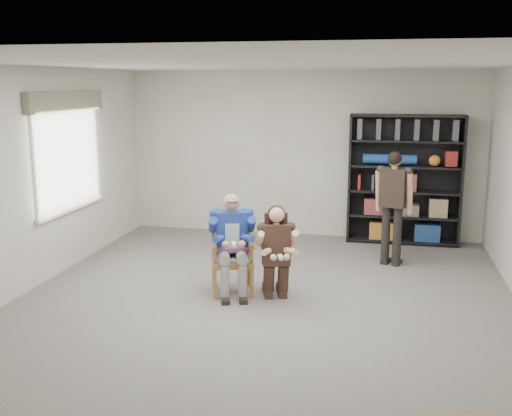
% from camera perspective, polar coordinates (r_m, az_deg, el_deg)
% --- Properties ---
extents(room_shell, '(6.00, 7.00, 2.80)m').
position_cam_1_polar(room_shell, '(6.84, 0.61, 1.79)').
color(room_shell, beige).
rests_on(room_shell, ground).
extents(floor, '(6.00, 7.00, 0.01)m').
position_cam_1_polar(floor, '(7.21, 0.58, -9.23)').
color(floor, slate).
rests_on(floor, ground).
extents(window_left, '(0.16, 2.00, 1.75)m').
position_cam_1_polar(window_left, '(8.77, -17.38, 5.00)').
color(window_left, silver).
rests_on(window_left, room_shell).
extents(armchair, '(0.70, 0.69, 0.98)m').
position_cam_1_polar(armchair, '(7.48, -2.28, -4.50)').
color(armchair, brown).
rests_on(armchair, floor).
extents(seated_man, '(0.75, 0.89, 1.27)m').
position_cam_1_polar(seated_man, '(7.44, -2.29, -3.42)').
color(seated_man, navy).
rests_on(seated_man, floor).
extents(kneeling_woman, '(0.70, 0.89, 1.16)m').
position_cam_1_polar(kneeling_woman, '(7.23, 1.96, -4.33)').
color(kneeling_woman, '#36271D').
rests_on(kneeling_woman, floor).
extents(bookshelf, '(1.80, 0.38, 2.10)m').
position_cam_1_polar(bookshelf, '(10.01, 13.95, 2.62)').
color(bookshelf, black).
rests_on(bookshelf, floor).
extents(standing_man, '(0.58, 0.44, 1.65)m').
position_cam_1_polar(standing_man, '(8.75, 12.88, -0.10)').
color(standing_man, black).
rests_on(standing_man, floor).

